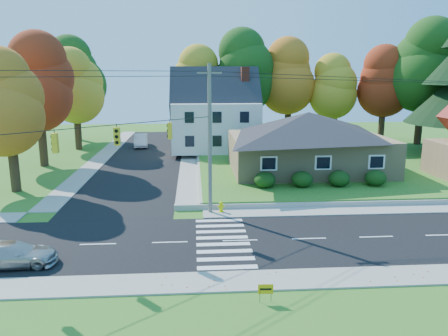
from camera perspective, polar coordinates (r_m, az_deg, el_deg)
The scene contains 24 objects.
ground at distance 25.30m, azimuth 2.12°, elevation -9.47°, with size 120.00×120.00×0.00m, color #3D7923.
road_main at distance 25.30m, azimuth 2.12°, elevation -9.45°, with size 90.00×8.00×0.02m, color black.
road_cross at distance 50.53m, azimuth -10.13°, elevation 1.41°, with size 8.00×44.00×0.02m, color black.
sidewalk_north at distance 29.97m, azimuth 1.10°, elevation -5.87°, with size 90.00×2.00×0.08m, color #9C9A90.
sidewalk_south at distance 20.76m, azimuth 3.63°, elevation -14.47°, with size 90.00×2.00×0.08m, color #9C9A90.
lawn at distance 47.89m, azimuth 15.02°, elevation 0.87°, with size 30.00×30.00×0.50m, color #3D7923.
ranch_house at distance 41.21m, azimuth 10.90°, elevation 3.53°, with size 14.60×10.60×5.40m.
colonial_house at distance 51.65m, azimuth -1.12°, elevation 6.95°, with size 10.40×8.40×9.60m.
hedge_row at distance 35.62m, azimuth 12.51°, elevation -1.39°, with size 10.70×1.70×1.27m.
traffic_infrastructure at distance 25.19m, azimuth 1.54°, elevation 2.62°, with size 38.10×10.66×10.00m.
tree_lot_0 at distance 57.38m, azimuth -3.53°, elevation 11.19°, with size 6.72×6.72×12.51m.
tree_lot_1 at distance 56.75m, azimuth 2.68°, elevation 12.51°, with size 7.84×7.84×14.60m.
tree_lot_2 at distance 58.73m, azimuth 8.51°, elevation 11.74°, with size 7.28×7.28×13.56m.
tree_lot_3 at distance 59.37m, azimuth 14.43°, elevation 10.24°, with size 6.16×6.16×11.47m.
tree_lot_4 at distance 60.58m, azimuth 20.25°, elevation 10.53°, with size 6.72×6.72×12.51m.
tree_lot_5 at distance 60.54m, azimuth 24.71°, elevation 12.03°, with size 8.40×8.40×15.64m.
tree_west_0 at distance 38.26m, azimuth -26.44°, elevation 7.69°, with size 6.16×6.16×11.47m.
tree_west_1 at distance 47.92m, azimuth -23.20°, elevation 10.22°, with size 7.28×7.28×13.56m.
tree_west_2 at distance 57.23m, azimuth -18.93°, elevation 10.06°, with size 6.72×6.72×12.51m.
tree_west_3 at distance 65.46m, azimuth -18.95°, elevation 11.40°, with size 7.84×7.84×14.60m.
silver_sedan at distance 24.30m, azimuth -25.89°, elevation -10.09°, with size 1.73×4.24×1.23m, color #ADADAD.
white_car at distance 57.73m, azimuth -10.80°, elevation 3.54°, with size 1.70×4.87×1.60m, color silver.
fire_hydrant at distance 29.98m, azimuth -0.38°, elevation -5.16°, with size 0.45×0.36×0.81m.
yard_sign at distance 18.91m, azimuth 5.46°, elevation -15.51°, with size 0.65×0.06×0.81m.
Camera 1 is at (-2.57, -23.36, 9.37)m, focal length 35.00 mm.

